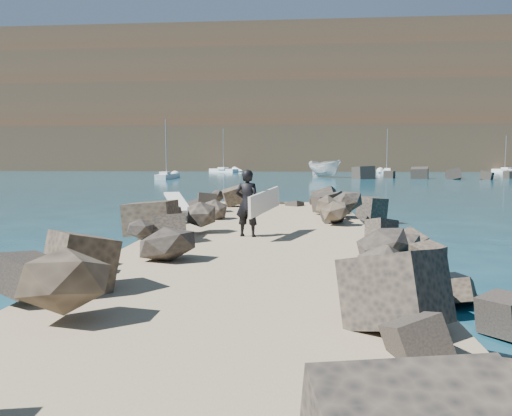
{
  "coord_description": "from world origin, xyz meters",
  "views": [
    {
      "loc": [
        1.0,
        -12.37,
        2.63
      ],
      "look_at": [
        0.0,
        -1.0,
        1.5
      ],
      "focal_mm": 35.0,
      "sensor_mm": 36.0,
      "label": 1
    }
  ],
  "objects_px": {
    "surfboard_resting": "(177,205)",
    "sailboat_d": "(387,171)",
    "surfer_with_board": "(250,203)",
    "boat_imported": "(325,168)"
  },
  "relations": [
    {
      "from": "surfboard_resting",
      "to": "sailboat_d",
      "type": "height_order",
      "value": "sailboat_d"
    },
    {
      "from": "surfboard_resting",
      "to": "surfer_with_board",
      "type": "xyz_separation_m",
      "value": [
        2.91,
        -3.9,
        0.45
      ]
    },
    {
      "from": "boat_imported",
      "to": "surfer_with_board",
      "type": "height_order",
      "value": "boat_imported"
    },
    {
      "from": "boat_imported",
      "to": "sailboat_d",
      "type": "xyz_separation_m",
      "value": [
        12.03,
        19.66,
        -0.9
      ]
    },
    {
      "from": "sailboat_d",
      "to": "surfboard_resting",
      "type": "bearing_deg",
      "value": -104.79
    },
    {
      "from": "surfboard_resting",
      "to": "boat_imported",
      "type": "relative_size",
      "value": 0.35
    },
    {
      "from": "surfboard_resting",
      "to": "boat_imported",
      "type": "bearing_deg",
      "value": 57.61
    },
    {
      "from": "surfboard_resting",
      "to": "boat_imported",
      "type": "distance_m",
      "value": 55.67
    },
    {
      "from": "boat_imported",
      "to": "surfer_with_board",
      "type": "xyz_separation_m",
      "value": [
        -4.81,
        -59.03,
        0.24
      ]
    },
    {
      "from": "boat_imported",
      "to": "surfboard_resting",
      "type": "bearing_deg",
      "value": -133.45
    }
  ]
}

